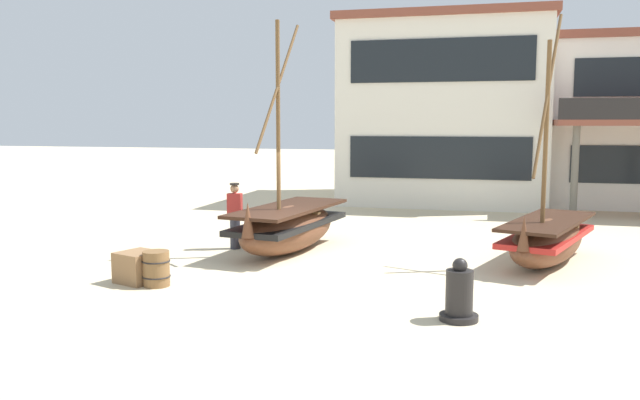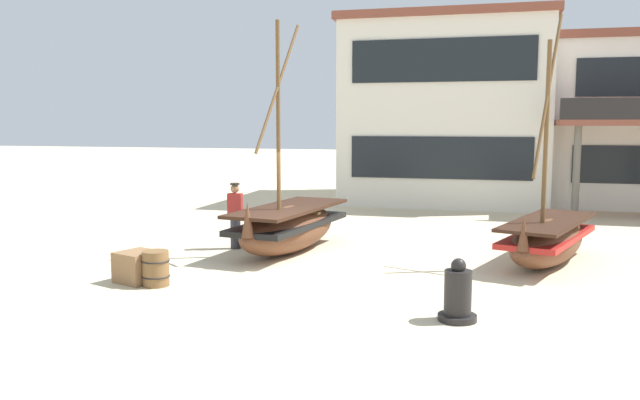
{
  "view_description": "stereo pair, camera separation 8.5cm",
  "coord_description": "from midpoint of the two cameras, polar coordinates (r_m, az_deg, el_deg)",
  "views": [
    {
      "loc": [
        3.78,
        -13.57,
        3.22
      ],
      "look_at": [
        0.0,
        1.0,
        1.4
      ],
      "focal_mm": 36.33,
      "sensor_mm": 36.0,
      "label": 1
    },
    {
      "loc": [
        3.86,
        -13.55,
        3.22
      ],
      "look_at": [
        0.0,
        1.0,
        1.4
      ],
      "focal_mm": 36.33,
      "sensor_mm": 36.0,
      "label": 2
    }
  ],
  "objects": [
    {
      "name": "harbor_building_main",
      "position": [
        27.39,
        10.9,
        7.69
      ],
      "size": [
        8.09,
        7.17,
        7.29
      ],
      "color": "silver",
      "rests_on": "ground"
    },
    {
      "name": "wooden_barrel",
      "position": [
        13.21,
        -14.4,
        -5.87
      ],
      "size": [
        0.56,
        0.56,
        0.7
      ],
      "color": "brown",
      "rests_on": "ground"
    },
    {
      "name": "fisherman_by_hull",
      "position": [
        16.6,
        -7.65,
        -1.43
      ],
      "size": [
        0.39,
        0.27,
        1.68
      ],
      "color": "#33333D",
      "rests_on": "ground"
    },
    {
      "name": "cargo_crate",
      "position": [
        13.64,
        -15.88,
        -5.7
      ],
      "size": [
        0.95,
        0.95,
        0.62
      ],
      "primitive_type": "cube",
      "rotation": [
        0.0,
        0.0,
        1.22
      ],
      "color": "olive",
      "rests_on": "ground"
    },
    {
      "name": "fishing_boat_centre_large",
      "position": [
        15.61,
        19.22,
        -3.24
      ],
      "size": [
        2.49,
        4.15,
        5.61
      ],
      "color": "brown",
      "rests_on": "ground"
    },
    {
      "name": "fishing_boat_near_left",
      "position": [
        16.14,
        -2.96,
        -2.32
      ],
      "size": [
        2.13,
        4.39,
        5.61
      ],
      "color": "brown",
      "rests_on": "ground"
    },
    {
      "name": "capstan_winch",
      "position": [
        10.86,
        11.94,
        -8.22
      ],
      "size": [
        0.64,
        0.64,
        1.03
      ],
      "color": "black",
      "rests_on": "ground"
    },
    {
      "name": "ground_plane",
      "position": [
        14.45,
        -1.17,
        -5.98
      ],
      "size": [
        120.0,
        120.0,
        0.0
      ],
      "primitive_type": "plane",
      "color": "beige"
    }
  ]
}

